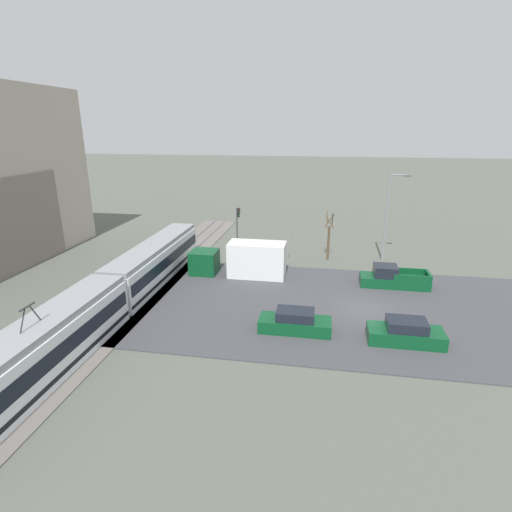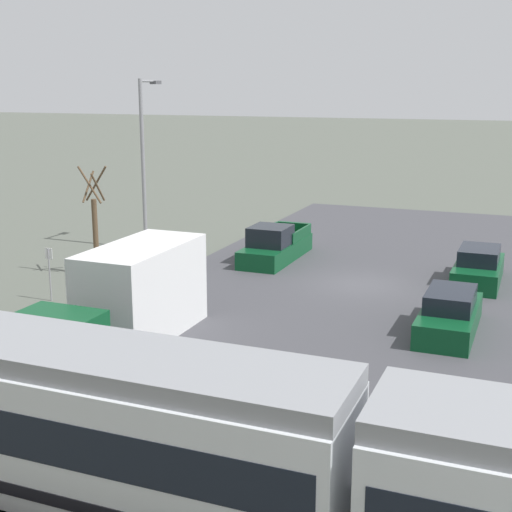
% 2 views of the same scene
% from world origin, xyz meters
% --- Properties ---
extents(ground_plane, '(320.00, 320.00, 0.00)m').
position_xyz_m(ground_plane, '(0.00, 0.00, 0.00)').
color(ground_plane, '#565B51').
extents(road_surface, '(16.70, 39.84, 0.08)m').
position_xyz_m(road_surface, '(0.00, 0.00, 0.04)').
color(road_surface, '#424247').
rests_on(road_surface, ground).
extents(rail_bed, '(52.31, 4.40, 0.22)m').
position_xyz_m(rail_bed, '(0.00, 17.71, 0.05)').
color(rail_bed, slate).
rests_on(rail_bed, ground).
extents(light_rail_tram, '(30.57, 2.66, 4.35)m').
position_xyz_m(light_rail_tram, '(-4.29, 17.71, 1.64)').
color(light_rail_tram, white).
rests_on(light_rail_tram, ground).
extents(box_truck, '(2.39, 8.62, 3.12)m').
position_xyz_m(box_truck, '(5.35, 10.10, 1.52)').
color(box_truck, '#0C4723').
rests_on(box_truck, ground).
extents(pickup_truck, '(1.95, 5.62, 1.79)m').
position_xyz_m(pickup_truck, '(4.94, -2.83, 0.75)').
color(pickup_truck, '#0C4723').
rests_on(pickup_truck, ground).
extents(sedan_car_0, '(1.80, 4.75, 1.49)m').
position_xyz_m(sedan_car_0, '(-4.29, 4.75, 0.69)').
color(sedan_car_0, '#0C4723').
rests_on(sedan_car_0, ground).
extents(sedan_car_1, '(1.87, 4.61, 1.55)m').
position_xyz_m(sedan_car_1, '(-4.63, -2.18, 0.72)').
color(sedan_car_1, '#0C4723').
rests_on(sedan_car_1, ground).
extents(traffic_light_pole, '(0.28, 0.47, 4.93)m').
position_xyz_m(traffic_light_pole, '(11.97, 12.08, 3.21)').
color(traffic_light_pole, '#47474C').
rests_on(traffic_light_pole, ground).
extents(street_tree, '(1.17, 0.97, 4.94)m').
position_xyz_m(street_tree, '(11.51, 2.59, 2.25)').
color(street_tree, brown).
rests_on(street_tree, ground).
extents(street_lamp_near_crossing, '(0.36, 1.95, 8.71)m').
position_xyz_m(street_lamp_near_crossing, '(12.21, -3.09, 4.99)').
color(street_lamp_near_crossing, gray).
rests_on(street_lamp_near_crossing, ground).
extents(no_parking_sign, '(0.32, 0.08, 2.14)m').
position_xyz_m(no_parking_sign, '(10.93, 6.65, 1.31)').
color(no_parking_sign, gray).
rests_on(no_parking_sign, ground).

